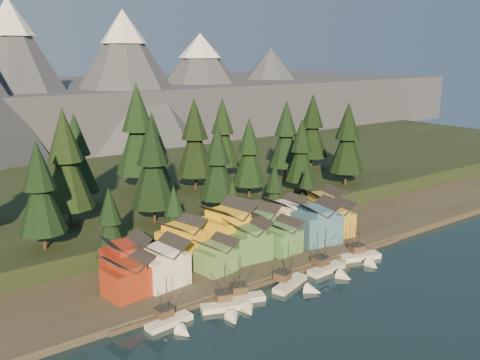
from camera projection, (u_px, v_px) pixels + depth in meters
ground at (332, 305)px, 104.53m from camera, size 500.00×500.00×0.00m
shore_strip at (217, 243)px, 135.47m from camera, size 400.00×50.00×1.50m
hillside at (130, 194)px, 173.84m from camera, size 420.00×100.00×6.00m
dock at (277, 275)px, 117.25m from camera, size 80.00×4.00×1.00m
mountain_ridge at (9, 97)px, 262.09m from camera, size 560.00×190.00×90.00m
boat_0 at (172, 317)px, 95.80m from camera, size 9.31×10.03×10.13m
boat_1 at (227, 302)px, 101.36m from camera, size 10.30×10.64×10.43m
boat_2 at (243, 295)px, 104.50m from camera, size 10.15×10.51×10.52m
boat_3 at (295, 279)px, 111.60m from camera, size 10.67×11.07×10.80m
boat_4 at (330, 264)px, 118.92m from camera, size 10.17×10.98×11.24m
boat_5 at (363, 252)px, 125.95m from camera, size 10.49×10.93×11.26m
house_front_0 at (127, 274)px, 104.37m from camera, size 9.13×8.73×8.28m
house_front_1 at (162, 261)px, 109.27m from camera, size 9.95×9.63×9.37m
house_front_2 at (216, 254)px, 116.00m from camera, size 8.39×8.44×7.28m
house_front_3 at (248, 238)px, 122.95m from camera, size 9.91×9.54×9.16m
house_front_4 at (281, 235)px, 127.28m from camera, size 7.91×8.48×7.75m
house_front_5 at (317, 220)px, 133.35m from camera, size 11.59×10.85×10.63m
house_front_6 at (333, 218)px, 138.24m from camera, size 10.10×9.67×9.01m
house_back_0 at (126, 258)px, 110.64m from camera, size 9.36×9.03×9.61m
house_back_1 at (181, 239)px, 121.25m from camera, size 10.43×10.52×9.82m
house_back_2 at (228, 226)px, 127.23m from camera, size 12.78×12.03×11.89m
house_back_3 at (257, 224)px, 132.04m from camera, size 11.20×10.41×9.70m
house_back_4 at (286, 214)px, 140.03m from camera, size 9.04×8.70×9.64m
house_back_5 at (323, 206)px, 146.42m from camera, size 10.96×11.04×10.14m
tree_hill_2 at (40, 191)px, 114.04m from camera, size 10.40×10.40×24.23m
tree_hill_3 at (66, 163)px, 128.52m from camera, size 12.63×12.63×29.41m
tree_hill_4 at (77, 156)px, 145.26m from camera, size 11.25×11.25×26.22m
tree_hill_5 at (153, 166)px, 131.52m from camera, size 11.62×11.62×27.06m
tree_hill_6 at (153, 154)px, 147.95m from camera, size 11.28×11.28×26.27m
tree_hill_7 at (218, 164)px, 140.83m from camera, size 10.34×10.34×24.08m
tree_hill_8 at (195, 140)px, 163.57m from camera, size 12.30×12.30×28.64m
tree_hill_9 at (249, 154)px, 155.63m from camera, size 10.19×10.19×23.75m
tree_hill_10 at (222, 134)px, 179.28m from camera, size 11.70×11.70×27.27m
tree_hill_11 at (301, 152)px, 161.19m from camera, size 9.76×9.76×22.73m
tree_hill_12 at (286, 136)px, 177.79m from camera, size 11.39×11.39×26.54m
tree_hill_13 at (347, 140)px, 169.58m from camera, size 11.50×11.50×26.78m
tree_hill_14 at (312, 128)px, 192.81m from camera, size 11.83×11.83×27.56m
tree_hill_15 at (138, 132)px, 162.62m from camera, size 14.20×14.20×33.07m
tree_hill_17 at (349, 139)px, 184.86m from camera, size 9.80×9.80×22.82m
tree_shore_0 at (110, 224)px, 116.63m from camera, size 7.86×7.86×18.30m
tree_shore_1 at (174, 216)px, 126.20m from camera, size 7.01×7.01×16.34m
tree_shore_2 at (232, 206)px, 136.24m from camera, size 6.51×6.51×15.16m
tree_shore_3 at (274, 192)px, 144.06m from camera, size 7.62×7.62×17.76m
tree_shore_4 at (307, 189)px, 151.29m from camera, size 6.81×6.81×15.85m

